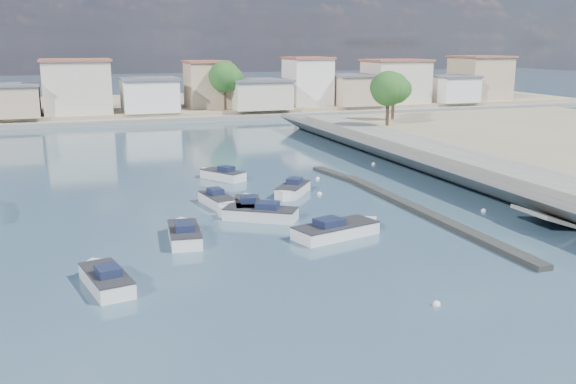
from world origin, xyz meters
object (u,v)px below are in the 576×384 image
object	(u,v)px
motorboat_c	(257,214)
motorboat_h	(339,230)
motorboat_a	(105,279)
motorboat_g	(219,202)
motorboat_d	(292,191)
motorboat_b	(248,206)
motorboat_f	(221,175)
motorboat_e	(184,234)

from	to	relation	value
motorboat_c	motorboat_h	world-z (taller)	same
motorboat_a	motorboat_g	xyz separation A→B (m)	(9.25, 14.19, 0.00)
motorboat_a	motorboat_d	world-z (taller)	same
motorboat_b	motorboat_h	distance (m)	8.88
motorboat_c	motorboat_d	xyz separation A→B (m)	(4.81, 6.13, -0.00)
motorboat_g	motorboat_h	world-z (taller)	same
motorboat_g	motorboat_h	size ratio (longest dim) A/B	0.76
motorboat_f	motorboat_g	xyz separation A→B (m)	(-2.50, -9.75, 0.00)
motorboat_f	motorboat_a	bearing A→B (deg)	-116.14
motorboat_d	motorboat_g	bearing A→B (deg)	-165.27
motorboat_c	motorboat_d	size ratio (longest dim) A/B	1.19
motorboat_a	motorboat_c	xyz separation A→B (m)	(10.96, 9.78, 0.00)
motorboat_g	motorboat_h	xyz separation A→B (m)	(5.59, -10.00, -0.00)
motorboat_b	motorboat_g	size ratio (longest dim) A/B	1.04
motorboat_c	motorboat_g	distance (m)	4.73
motorboat_c	motorboat_h	size ratio (longest dim) A/B	0.84
motorboat_g	motorboat_e	bearing A→B (deg)	-117.93
motorboat_e	motorboat_f	world-z (taller)	same
motorboat_g	motorboat_d	bearing A→B (deg)	14.73
motorboat_a	motorboat_d	distance (m)	22.39
motorboat_c	motorboat_e	world-z (taller)	same
motorboat_f	motorboat_c	bearing A→B (deg)	-93.21
motorboat_b	motorboat_h	world-z (taller)	same
motorboat_f	motorboat_h	size ratio (longest dim) A/B	0.71
motorboat_b	motorboat_a	bearing A→B (deg)	-132.00
motorboat_b	motorboat_d	bearing A→B (deg)	37.82
motorboat_a	motorboat_b	world-z (taller)	same
motorboat_a	motorboat_h	distance (m)	15.43
motorboat_b	motorboat_g	distance (m)	2.64
motorboat_e	motorboat_f	bearing A→B (deg)	69.40
motorboat_a	motorboat_d	bearing A→B (deg)	45.26
motorboat_a	motorboat_d	xyz separation A→B (m)	(15.76, 15.91, -0.00)
motorboat_b	motorboat_f	world-z (taller)	same
motorboat_g	motorboat_a	bearing A→B (deg)	-123.10
motorboat_d	motorboat_g	xyz separation A→B (m)	(-6.51, -1.71, 0.00)
motorboat_g	motorboat_f	bearing A→B (deg)	75.63
motorboat_d	motorboat_f	world-z (taller)	same
motorboat_e	motorboat_g	bearing A→B (deg)	62.07
motorboat_c	motorboat_b	bearing A→B (deg)	89.75
motorboat_d	motorboat_f	distance (m)	8.99
motorboat_a	motorboat_c	world-z (taller)	same
motorboat_h	motorboat_b	bearing A→B (deg)	115.89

